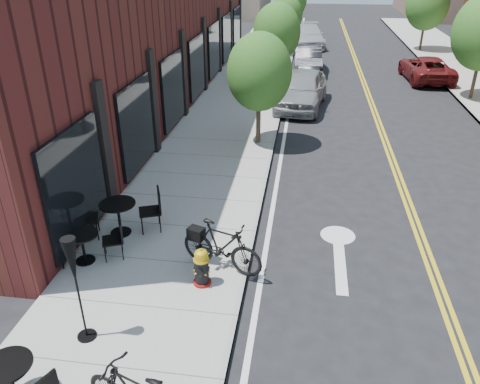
{
  "coord_description": "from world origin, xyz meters",
  "views": [
    {
      "loc": [
        0.99,
        -6.68,
        6.24
      ],
      "look_at": [
        -0.44,
        3.33,
        1.0
      ],
      "focal_mm": 35.0,
      "sensor_mm": 36.0,
      "label": 1
    }
  ],
  "objects_px": {
    "bistro_set_a": "(10,377)",
    "parked_car_far": "(426,68)",
    "fire_hydrant": "(202,267)",
    "bistro_set_b": "(119,214)",
    "parked_car_a": "(302,89)",
    "bistro_set_c": "(82,243)",
    "parked_car_b": "(308,59)",
    "patio_umbrella": "(74,269)",
    "parked_car_c": "(309,36)",
    "bicycle_right": "(222,246)"
  },
  "relations": [
    {
      "from": "bistro_set_c",
      "to": "parked_car_a",
      "type": "bearing_deg",
      "value": 47.53
    },
    {
      "from": "parked_car_b",
      "to": "parked_car_far",
      "type": "xyz_separation_m",
      "value": [
        6.27,
        -1.18,
        -0.05
      ]
    },
    {
      "from": "parked_car_a",
      "to": "parked_car_c",
      "type": "bearing_deg",
      "value": 97.09
    },
    {
      "from": "parked_car_b",
      "to": "patio_umbrella",
      "type": "bearing_deg",
      "value": -102.13
    },
    {
      "from": "bistro_set_a",
      "to": "parked_car_b",
      "type": "xyz_separation_m",
      "value": [
        4.08,
        23.06,
        0.11
      ]
    },
    {
      "from": "bicycle_right",
      "to": "parked_car_a",
      "type": "relative_size",
      "value": 0.4
    },
    {
      "from": "bistro_set_b",
      "to": "bistro_set_a",
      "type": "bearing_deg",
      "value": -109.8
    },
    {
      "from": "patio_umbrella",
      "to": "parked_car_a",
      "type": "relative_size",
      "value": 0.44
    },
    {
      "from": "fire_hydrant",
      "to": "parked_car_c",
      "type": "height_order",
      "value": "parked_car_c"
    },
    {
      "from": "parked_car_c",
      "to": "parked_car_a",
      "type": "bearing_deg",
      "value": -95.56
    },
    {
      "from": "parked_car_b",
      "to": "parked_car_a",
      "type": "bearing_deg",
      "value": -94.26
    },
    {
      "from": "bistro_set_b",
      "to": "parked_car_b",
      "type": "height_order",
      "value": "parked_car_b"
    },
    {
      "from": "parked_car_a",
      "to": "parked_car_far",
      "type": "relative_size",
      "value": 1.02
    },
    {
      "from": "fire_hydrant",
      "to": "parked_car_b",
      "type": "distance_m",
      "value": 20.0
    },
    {
      "from": "parked_car_c",
      "to": "parked_car_far",
      "type": "distance_m",
      "value": 11.12
    },
    {
      "from": "bicycle_right",
      "to": "parked_car_a",
      "type": "height_order",
      "value": "parked_car_a"
    },
    {
      "from": "bistro_set_b",
      "to": "parked_car_far",
      "type": "xyz_separation_m",
      "value": [
        10.49,
        17.12,
        -0.02
      ]
    },
    {
      "from": "fire_hydrant",
      "to": "bistro_set_b",
      "type": "height_order",
      "value": "bistro_set_b"
    },
    {
      "from": "fire_hydrant",
      "to": "parked_car_far",
      "type": "xyz_separation_m",
      "value": [
        8.12,
        18.74,
        0.12
      ]
    },
    {
      "from": "bicycle_right",
      "to": "patio_umbrella",
      "type": "height_order",
      "value": "patio_umbrella"
    },
    {
      "from": "bistro_set_a",
      "to": "parked_car_far",
      "type": "distance_m",
      "value": 24.21
    },
    {
      "from": "fire_hydrant",
      "to": "parked_car_c",
      "type": "xyz_separation_m",
      "value": [
        1.79,
        27.88,
        0.22
      ]
    },
    {
      "from": "parked_car_b",
      "to": "parked_car_far",
      "type": "height_order",
      "value": "parked_car_b"
    },
    {
      "from": "bistro_set_c",
      "to": "parked_car_c",
      "type": "xyz_separation_m",
      "value": [
        4.52,
        27.49,
        0.16
      ]
    },
    {
      "from": "patio_umbrella",
      "to": "bistro_set_a",
      "type": "bearing_deg",
      "value": -110.46
    },
    {
      "from": "bicycle_right",
      "to": "parked_car_far",
      "type": "height_order",
      "value": "parked_car_far"
    },
    {
      "from": "bistro_set_a",
      "to": "parked_car_c",
      "type": "xyz_separation_m",
      "value": [
        4.02,
        31.02,
        0.15
      ]
    },
    {
      "from": "parked_car_far",
      "to": "patio_umbrella",
      "type": "bearing_deg",
      "value": 61.0
    },
    {
      "from": "bistro_set_a",
      "to": "parked_car_far",
      "type": "xyz_separation_m",
      "value": [
        10.35,
        21.88,
        0.05
      ]
    },
    {
      "from": "parked_car_a",
      "to": "bistro_set_b",
      "type": "bearing_deg",
      "value": -102.04
    },
    {
      "from": "parked_car_far",
      "to": "parked_car_a",
      "type": "bearing_deg",
      "value": 38.37
    },
    {
      "from": "parked_car_b",
      "to": "parked_car_c",
      "type": "distance_m",
      "value": 7.96
    },
    {
      "from": "bistro_set_b",
      "to": "bistro_set_c",
      "type": "height_order",
      "value": "bistro_set_b"
    },
    {
      "from": "bistro_set_c",
      "to": "parked_car_b",
      "type": "xyz_separation_m",
      "value": [
        4.58,
        19.52,
        0.11
      ]
    },
    {
      "from": "bistro_set_a",
      "to": "parked_car_far",
      "type": "relative_size",
      "value": 0.38
    },
    {
      "from": "bistro_set_b",
      "to": "fire_hydrant",
      "type": "bearing_deg",
      "value": -55.77
    },
    {
      "from": "bistro_set_a",
      "to": "parked_car_far",
      "type": "height_order",
      "value": "parked_car_far"
    },
    {
      "from": "fire_hydrant",
      "to": "bistro_set_c",
      "type": "xyz_separation_m",
      "value": [
        -2.73,
        0.39,
        0.06
      ]
    },
    {
      "from": "fire_hydrant",
      "to": "parked_car_far",
      "type": "distance_m",
      "value": 20.42
    },
    {
      "from": "bicycle_right",
      "to": "bistro_set_c",
      "type": "xyz_separation_m",
      "value": [
        -3.04,
        -0.17,
        -0.1
      ]
    },
    {
      "from": "bistro_set_a",
      "to": "bicycle_right",
      "type": "bearing_deg",
      "value": 78.9
    },
    {
      "from": "bistro_set_b",
      "to": "parked_car_c",
      "type": "relative_size",
      "value": 0.4
    },
    {
      "from": "bistro_set_b",
      "to": "patio_umbrella",
      "type": "relative_size",
      "value": 0.97
    },
    {
      "from": "bistro_set_a",
      "to": "parked_car_a",
      "type": "distance_m",
      "value": 16.6
    },
    {
      "from": "bistro_set_a",
      "to": "fire_hydrant",
      "type": "bearing_deg",
      "value": 78.05
    },
    {
      "from": "bistro_set_b",
      "to": "parked_car_a",
      "type": "xyz_separation_m",
      "value": [
        4.04,
        11.37,
        0.15
      ]
    },
    {
      "from": "bistro_set_a",
      "to": "parked_car_far",
      "type": "bearing_deg",
      "value": 88.1
    },
    {
      "from": "bicycle_right",
      "to": "parked_car_far",
      "type": "distance_m",
      "value": 19.78
    },
    {
      "from": "bistro_set_a",
      "to": "patio_umbrella",
      "type": "height_order",
      "value": "patio_umbrella"
    },
    {
      "from": "fire_hydrant",
      "to": "bicycle_right",
      "type": "xyz_separation_m",
      "value": [
        0.32,
        0.56,
        0.17
      ]
    }
  ]
}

